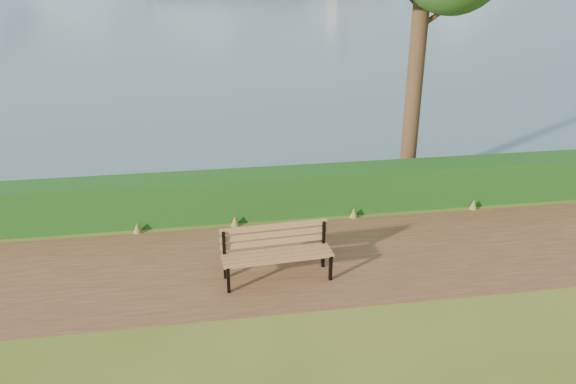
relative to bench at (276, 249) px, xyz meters
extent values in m
plane|color=#4D5F1B|center=(0.49, 0.18, -0.58)|extent=(140.00, 140.00, 0.00)
cube|color=brown|center=(0.49, 0.48, -0.57)|extent=(40.00, 3.40, 0.01)
cube|color=#164313|center=(0.49, 2.78, -0.08)|extent=(32.00, 0.85, 1.00)
cube|color=black|center=(-0.91, -0.41, -0.33)|extent=(0.06, 0.07, 0.50)
cube|color=black|center=(-0.94, 0.08, -0.10)|extent=(0.06, 0.07, 0.96)
cube|color=black|center=(-0.93, -0.17, -0.11)|extent=(0.09, 0.58, 0.06)
cube|color=black|center=(0.96, -0.29, -0.33)|extent=(0.06, 0.07, 0.50)
cube|color=black|center=(0.93, 0.20, -0.10)|extent=(0.06, 0.07, 0.96)
cube|color=black|center=(0.94, -0.04, -0.11)|extent=(0.09, 0.58, 0.06)
cube|color=brown|center=(0.02, -0.32, -0.08)|extent=(2.01, 0.23, 0.04)
cube|color=brown|center=(0.01, -0.17, -0.08)|extent=(2.01, 0.23, 0.04)
cube|color=brown|center=(0.00, -0.03, -0.08)|extent=(2.01, 0.23, 0.04)
cube|color=brown|center=(-0.01, 0.11, -0.08)|extent=(2.01, 0.23, 0.04)
cube|color=brown|center=(-0.01, 0.17, 0.06)|extent=(2.01, 0.18, 0.12)
cube|color=brown|center=(-0.01, 0.17, 0.21)|extent=(2.01, 0.18, 0.12)
cube|color=brown|center=(-0.01, 0.17, 0.37)|extent=(2.01, 0.18, 0.12)
cylinder|color=#3E2819|center=(3.91, 3.83, 2.93)|extent=(0.39, 0.39, 7.01)
cylinder|color=#3E2819|center=(4.34, 3.83, 3.70)|extent=(1.02, 0.12, 0.77)
camera|label=1|loc=(-1.21, -8.94, 4.95)|focal=35.00mm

